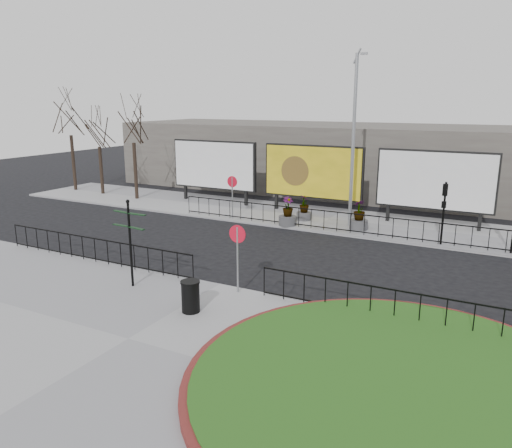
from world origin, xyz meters
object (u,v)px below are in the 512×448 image
Objects in this scene: planter_b at (304,210)px; litter_bin at (191,296)px; fingerpost_sign at (130,235)px; billboard_mid at (313,172)px; planter_c at (359,218)px; lamp_post at (353,139)px; planter_a at (288,215)px.

litter_bin is at bearing -82.87° from planter_b.
fingerpost_sign is at bearing -96.92° from planter_b.
planter_b is (-1.70, 13.59, 0.06)m from litter_bin.
billboard_mid is 14.72m from fingerpost_sign.
planter_b is at bearing 97.13° from litter_bin.
fingerpost_sign is at bearing -94.83° from billboard_mid.
fingerpost_sign is 13.10m from planter_c.
billboard_mid reaches higher than litter_bin.
lamp_post is 5.34m from planter_a.
planter_c is (4.94, 12.06, -1.35)m from fingerpost_sign.
planter_b is (1.54, 12.69, -1.37)m from fingerpost_sign.
planter_b is at bearing 91.21° from fingerpost_sign.
planter_c reaches higher than planter_a.
planter_b is at bearing -81.35° from billboard_mid.
planter_b reaches higher than litter_bin.
fingerpost_sign is at bearing 164.52° from litter_bin.
billboard_mid is 3.90× the size of planter_c.
fingerpost_sign reaches higher than planter_c.
lamp_post is 8.82× the size of litter_bin.
litter_bin is 0.67× the size of planter_a.
lamp_post is (3.01, -1.97, 2.23)m from billboard_mid.
planter_a is 1.63m from planter_b.
litter_bin is (-1.01, -13.59, -4.18)m from lamp_post.
planter_c is (3.40, -0.63, 0.02)m from planter_b.
billboard_mid is 0.67× the size of lamp_post.
planter_c is at bearing 14.66° from planter_a.
planter_b is 0.92× the size of planter_c.
litter_bin is 12.15m from planter_a.
lamp_post is 13.66m from fingerpost_sign.
fingerpost_sign is 2.05× the size of planter_c.
litter_bin is 13.69m from planter_b.
billboard_mid reaches higher than planter_a.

